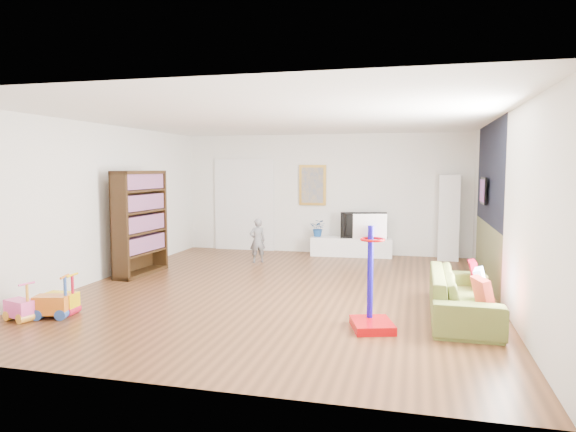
% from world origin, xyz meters
% --- Properties ---
extents(floor, '(6.50, 7.50, 0.00)m').
position_xyz_m(floor, '(0.00, 0.00, 0.00)').
color(floor, brown).
rests_on(floor, ground).
extents(ceiling, '(6.50, 7.50, 0.00)m').
position_xyz_m(ceiling, '(0.00, 0.00, 2.70)').
color(ceiling, white).
rests_on(ceiling, ground).
extents(wall_back, '(6.50, 0.00, 2.70)m').
position_xyz_m(wall_back, '(0.00, 3.75, 1.35)').
color(wall_back, silver).
rests_on(wall_back, ground).
extents(wall_front, '(6.50, 0.00, 2.70)m').
position_xyz_m(wall_front, '(0.00, -3.75, 1.35)').
color(wall_front, silver).
rests_on(wall_front, ground).
extents(wall_left, '(0.00, 7.50, 2.70)m').
position_xyz_m(wall_left, '(-3.25, 0.00, 1.35)').
color(wall_left, white).
rests_on(wall_left, ground).
extents(wall_right, '(0.00, 7.50, 2.70)m').
position_xyz_m(wall_right, '(3.25, 0.00, 1.35)').
color(wall_right, silver).
rests_on(wall_right, ground).
extents(navy_accent, '(0.01, 3.20, 1.70)m').
position_xyz_m(navy_accent, '(3.23, 1.40, 1.85)').
color(navy_accent, black).
rests_on(navy_accent, wall_right).
extents(olive_wainscot, '(0.01, 3.20, 1.00)m').
position_xyz_m(olive_wainscot, '(3.23, 1.40, 0.50)').
color(olive_wainscot, brown).
rests_on(olive_wainscot, wall_right).
extents(doorway, '(1.45, 0.06, 2.10)m').
position_xyz_m(doorway, '(-1.90, 3.71, 1.05)').
color(doorway, white).
rests_on(doorway, ground).
extents(painting_back, '(0.62, 0.06, 0.92)m').
position_xyz_m(painting_back, '(-0.25, 3.71, 1.55)').
color(painting_back, gold).
rests_on(painting_back, wall_back).
extents(artwork_right, '(0.04, 0.56, 0.46)m').
position_xyz_m(artwork_right, '(3.17, 1.60, 1.55)').
color(artwork_right, '#7F3F8C').
rests_on(artwork_right, wall_right).
extents(media_console, '(1.79, 0.53, 0.41)m').
position_xyz_m(media_console, '(0.68, 3.43, 0.21)').
color(media_console, white).
rests_on(media_console, ground).
extents(tall_cabinet, '(0.43, 0.43, 1.80)m').
position_xyz_m(tall_cabinet, '(2.73, 3.48, 0.90)').
color(tall_cabinet, white).
rests_on(tall_cabinet, ground).
extents(bookshelf, '(0.42, 1.31, 1.89)m').
position_xyz_m(bookshelf, '(-2.82, 0.57, 0.95)').
color(bookshelf, '#301D0C').
rests_on(bookshelf, ground).
extents(sofa, '(0.82, 2.06, 0.60)m').
position_xyz_m(sofa, '(2.67, -0.90, 0.30)').
color(sofa, olive).
rests_on(sofa, ground).
extents(basketball_hoop, '(0.62, 0.69, 1.39)m').
position_xyz_m(basketball_hoop, '(1.57, -1.68, 0.69)').
color(basketball_hoop, '#B40409').
rests_on(basketball_hoop, ground).
extents(ride_on_yellow, '(0.42, 0.27, 0.55)m').
position_xyz_m(ride_on_yellow, '(-2.49, -2.04, 0.27)').
color(ride_on_yellow, '#F6C402').
rests_on(ride_on_yellow, ground).
extents(ride_on_orange, '(0.47, 0.36, 0.56)m').
position_xyz_m(ride_on_orange, '(-2.50, -2.22, 0.28)').
color(ride_on_orange, orange).
rests_on(ride_on_orange, ground).
extents(ride_on_pink, '(0.43, 0.32, 0.50)m').
position_xyz_m(ride_on_pink, '(-2.82, -2.40, 0.25)').
color(ride_on_pink, '#FC4CA1').
rests_on(ride_on_pink, ground).
extents(child, '(0.40, 0.36, 0.91)m').
position_xyz_m(child, '(-1.09, 2.18, 0.45)').
color(child, slate).
rests_on(child, ground).
extents(tv, '(1.00, 0.35, 0.58)m').
position_xyz_m(tv, '(0.93, 3.45, 0.70)').
color(tv, black).
rests_on(tv, media_console).
extents(vase_plant, '(0.37, 0.33, 0.38)m').
position_xyz_m(vase_plant, '(-0.06, 3.42, 0.60)').
color(vase_plant, navy).
rests_on(vase_plant, media_console).
extents(pillow_left, '(0.20, 0.39, 0.37)m').
position_xyz_m(pillow_left, '(2.84, -1.50, 0.47)').
color(pillow_left, '#BF362B').
rests_on(pillow_left, sofa).
extents(pillow_center, '(0.16, 0.38, 0.37)m').
position_xyz_m(pillow_center, '(2.88, -0.91, 0.47)').
color(pillow_center, white).
rests_on(pillow_center, sofa).
extents(pillow_right, '(0.09, 0.35, 0.35)m').
position_xyz_m(pillow_right, '(2.87, -0.28, 0.47)').
color(pillow_right, '#AD031F').
rests_on(pillow_right, sofa).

